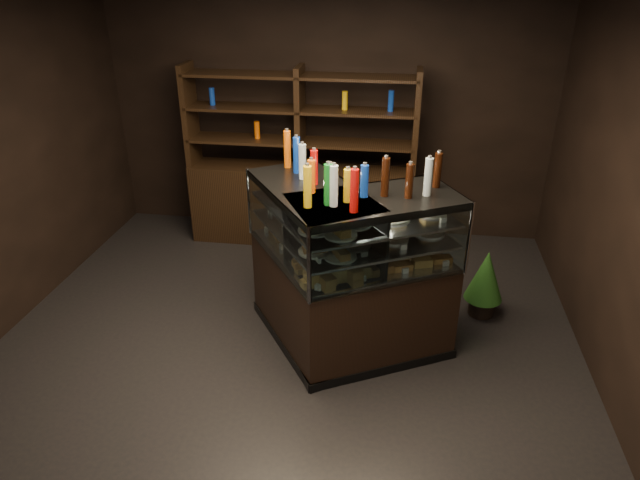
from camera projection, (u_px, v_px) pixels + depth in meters
The scene contains 7 objects.
ground at pixel (285, 348), 4.88m from camera, with size 5.00×5.00×0.00m, color black.
room_shell at pixel (278, 125), 4.01m from camera, with size 5.02×5.02×3.01m.
display_case at pixel (341, 298), 4.71m from camera, with size 1.85×1.44×1.42m.
food_display at pixel (342, 235), 4.45m from camera, with size 1.49×1.08×0.44m.
bottles_top at pixel (344, 175), 4.23m from camera, with size 1.32×0.94×0.30m.
potted_conifer at pixel (486, 274), 5.16m from camera, with size 0.35×0.35×0.74m.
back_shelving at pixel (301, 193), 6.46m from camera, with size 2.51×0.43×2.00m.
Camera 1 is at (0.89, -3.86, 3.02)m, focal length 32.00 mm.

